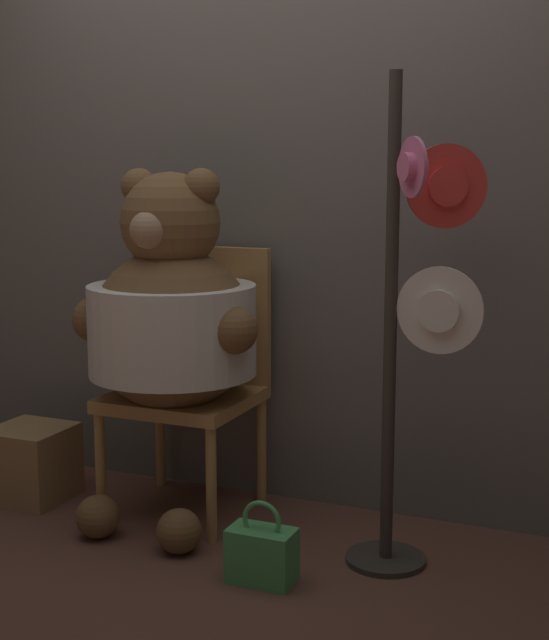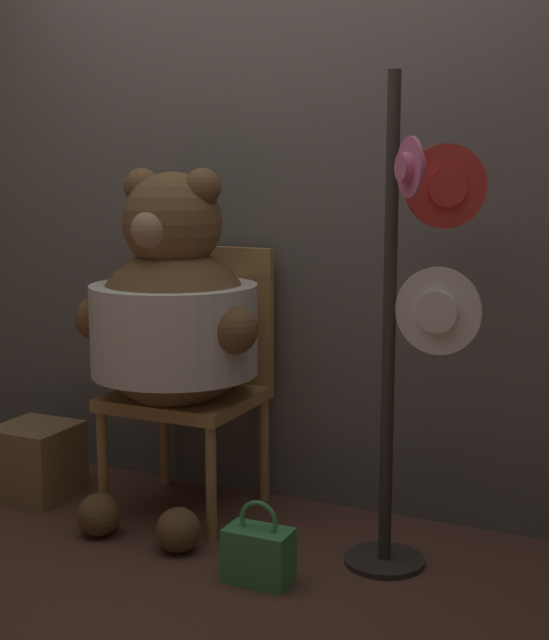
{
  "view_description": "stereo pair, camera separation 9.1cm",
  "coord_description": "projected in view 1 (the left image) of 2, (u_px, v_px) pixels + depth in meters",
  "views": [
    {
      "loc": [
        1.41,
        -2.75,
        1.35
      ],
      "look_at": [
        0.18,
        0.12,
        0.82
      ],
      "focal_mm": 50.0,
      "sensor_mm": 36.0,
      "label": 1
    },
    {
      "loc": [
        1.5,
        -2.72,
        1.35
      ],
      "look_at": [
        0.18,
        0.12,
        0.82
      ],
      "focal_mm": 50.0,
      "sensor_mm": 36.0,
      "label": 2
    }
  ],
  "objects": [
    {
      "name": "wall_back",
      "position": [
        278.0,
        199.0,
        3.6
      ],
      "size": [
        8.0,
        0.1,
        2.47
      ],
      "color": "#66605B",
      "rests_on": "ground_plane"
    },
    {
      "name": "teddy_bear",
      "position": [
        171.0,
        319.0,
        3.37
      ],
      "size": [
        0.77,
        0.68,
        1.36
      ],
      "color": "brown",
      "rests_on": "ground_plane"
    },
    {
      "name": "chair",
      "position": [
        194.0,
        371.0,
        3.57
      ],
      "size": [
        0.54,
        0.51,
        1.05
      ],
      "color": "#B2844C",
      "rests_on": "ground_plane"
    },
    {
      "name": "wooden_crate",
      "position": [
        32.0,
        463.0,
        3.7
      ],
      "size": [
        0.3,
        0.3,
        0.3
      ],
      "color": "#937047",
      "rests_on": "ground_plane"
    },
    {
      "name": "handbag_on_ground",
      "position": [
        262.0,
        554.0,
        2.95
      ],
      "size": [
        0.22,
        0.13,
        0.28
      ],
      "color": "#479E56",
      "rests_on": "ground_plane"
    },
    {
      "name": "hat_display_rack",
      "position": [
        412.0,
        323.0,
        2.95
      ],
      "size": [
        0.45,
        0.35,
        1.67
      ],
      "color": "#332D28",
      "rests_on": "ground_plane"
    },
    {
      "name": "ground_plane",
      "position": [
        215.0,
        543.0,
        3.27
      ],
      "size": [
        14.0,
        14.0,
        0.0
      ],
      "primitive_type": "plane",
      "color": "brown"
    }
  ]
}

